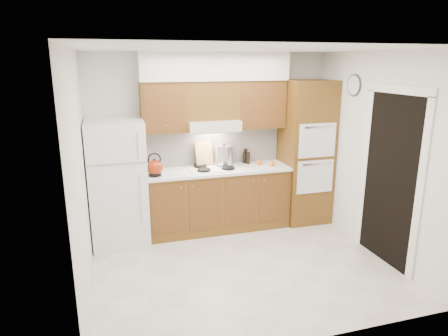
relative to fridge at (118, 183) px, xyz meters
name	(u,v)px	position (x,y,z in m)	size (l,w,h in m)	color
floor	(242,265)	(1.41, -1.14, -0.86)	(3.60, 3.60, 0.00)	beige
ceiling	(244,49)	(1.41, -1.14, 1.74)	(3.60, 3.60, 0.00)	white
wall_back	(211,141)	(1.41, 0.36, 0.44)	(3.60, 0.02, 2.60)	white
wall_left	(80,177)	(-0.40, -1.14, 0.44)	(0.02, 3.00, 2.60)	white
wall_right	(375,155)	(3.21, -1.14, 0.44)	(0.02, 3.00, 2.60)	white
fridge	(118,183)	(0.00, 0.00, 0.00)	(0.75, 0.72, 1.72)	white
base_cabinets	(218,200)	(1.43, 0.06, -0.41)	(2.11, 0.60, 0.90)	brown
countertop	(218,170)	(1.43, 0.05, 0.06)	(2.13, 0.62, 0.04)	white
backsplash	(212,146)	(1.43, 0.34, 0.36)	(2.11, 0.03, 0.56)	white
oven_cabinet	(306,152)	(2.85, 0.03, 0.24)	(0.70, 0.65, 2.20)	brown
upper_cab_left	(164,107)	(0.69, 0.19, 0.99)	(0.63, 0.33, 0.70)	brown
upper_cab_right	(259,104)	(2.12, 0.19, 0.99)	(0.73, 0.33, 0.70)	brown
range_hood	(213,125)	(1.38, 0.13, 0.71)	(0.75, 0.45, 0.15)	silver
upper_cab_over_hood	(211,100)	(1.38, 0.19, 1.06)	(0.75, 0.33, 0.55)	brown
soffit	(215,66)	(1.43, 0.18, 1.54)	(2.13, 0.36, 0.40)	silver
cooktop	(214,168)	(1.38, 0.07, 0.09)	(0.74, 0.50, 0.01)	white
doorway	(390,181)	(3.19, -1.49, 0.19)	(0.02, 0.90, 2.10)	black
wall_clock	(354,85)	(3.19, -0.59, 1.29)	(0.30, 0.30, 0.02)	#3F3833
kettle	(155,168)	(0.50, -0.08, 0.20)	(0.22, 0.22, 0.22)	maroon
cutting_board	(204,153)	(1.28, 0.25, 0.28)	(0.27, 0.02, 0.36)	tan
stock_pot	(224,155)	(1.57, 0.19, 0.25)	(0.26, 0.26, 0.27)	silver
condiment_a	(245,155)	(1.95, 0.31, 0.19)	(0.06, 0.06, 0.21)	black
condiment_b	(248,158)	(1.96, 0.20, 0.17)	(0.06, 0.06, 0.18)	black
condiment_c	(244,158)	(1.92, 0.27, 0.16)	(0.06, 0.06, 0.17)	black
orange_near	(272,163)	(2.26, -0.04, 0.12)	(0.08, 0.08, 0.08)	#F64F0C
orange_far	(259,162)	(2.10, 0.08, 0.12)	(0.08, 0.08, 0.08)	orange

